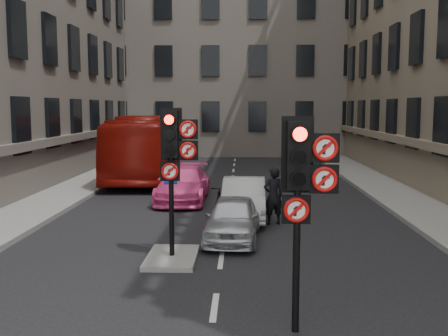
# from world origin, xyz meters

# --- Properties ---
(pavement_left) EXTENTS (3.00, 50.00, 0.16)m
(pavement_left) POSITION_xyz_m (-7.20, 12.00, 0.08)
(pavement_left) COLOR gray
(pavement_left) RESTS_ON ground
(pavement_right) EXTENTS (3.00, 50.00, 0.16)m
(pavement_right) POSITION_xyz_m (7.20, 12.00, 0.08)
(pavement_right) COLOR gray
(pavement_right) RESTS_ON ground
(centre_island) EXTENTS (1.20, 2.00, 0.12)m
(centre_island) POSITION_xyz_m (-1.20, 5.00, 0.06)
(centre_island) COLOR gray
(centre_island) RESTS_ON ground
(building_far) EXTENTS (30.00, 14.00, 20.00)m
(building_far) POSITION_xyz_m (0.00, 38.00, 10.00)
(building_far) COLOR #6A6359
(building_far) RESTS_ON ground
(signal_near) EXTENTS (0.91, 0.40, 3.58)m
(signal_near) POSITION_xyz_m (1.49, 0.99, 2.58)
(signal_near) COLOR black
(signal_near) RESTS_ON ground
(signal_far) EXTENTS (0.91, 0.40, 3.58)m
(signal_far) POSITION_xyz_m (-1.11, 4.99, 2.70)
(signal_far) COLOR black
(signal_far) RESTS_ON centre_island
(car_silver) EXTENTS (1.70, 3.68, 1.22)m
(car_silver) POSITION_xyz_m (0.25, 7.00, 0.61)
(car_silver) COLOR #B6B9BE
(car_silver) RESTS_ON ground
(car_white) EXTENTS (1.50, 4.07, 1.33)m
(car_white) POSITION_xyz_m (0.56, 9.89, 0.67)
(car_white) COLOR silver
(car_white) RESTS_ON ground
(car_pink) EXTENTS (1.92, 4.65, 1.35)m
(car_pink) POSITION_xyz_m (-1.82, 13.00, 0.67)
(car_pink) COLOR #F24794
(car_pink) RESTS_ON ground
(bus_red) EXTENTS (3.28, 11.78, 3.25)m
(bus_red) POSITION_xyz_m (-4.50, 19.91, 1.62)
(bus_red) COLOR maroon
(bus_red) RESTS_ON ground
(motorcycle) EXTENTS (0.82, 1.94, 1.13)m
(motorcycle) POSITION_xyz_m (-0.19, 9.99, 0.56)
(motorcycle) COLOR black
(motorcycle) RESTS_ON ground
(motorcyclist) EXTENTS (0.78, 0.65, 1.83)m
(motorcyclist) POSITION_xyz_m (1.49, 8.98, 0.91)
(motorcyclist) COLOR black
(motorcyclist) RESTS_ON ground
(info_sign) EXTENTS (0.33, 0.10, 1.90)m
(info_sign) POSITION_xyz_m (-1.31, 5.73, 1.35)
(info_sign) COLOR black
(info_sign) RESTS_ON centre_island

